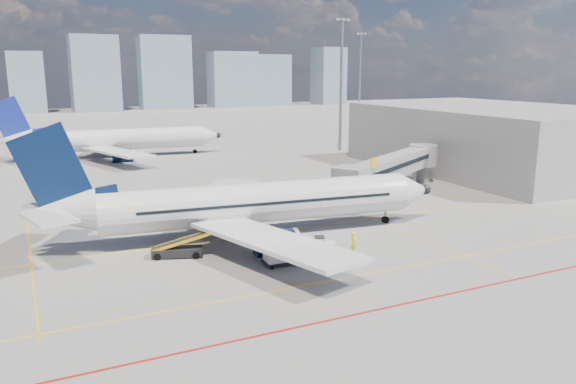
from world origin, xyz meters
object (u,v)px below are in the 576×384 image
object	(u,v)px
belt_loader	(179,250)
ramp_worker	(354,243)
cargo_dolly	(284,252)
main_aircraft	(244,204)
second_aircraft	(112,140)
baggage_tug	(322,245)

from	to	relation	value
belt_loader	ramp_worker	size ratio (longest dim) A/B	3.10
cargo_dolly	ramp_worker	bearing A→B (deg)	0.49
main_aircraft	second_aircraft	size ratio (longest dim) A/B	1.01
cargo_dolly	ramp_worker	distance (m)	6.66
baggage_tug	belt_loader	xyz separation A→B (m)	(-11.79, 4.32, -0.04)
main_aircraft	ramp_worker	bearing A→B (deg)	-46.22
belt_loader	ramp_worker	world-z (taller)	belt_loader
ramp_worker	main_aircraft	bearing A→B (deg)	40.40
cargo_dolly	ramp_worker	world-z (taller)	ramp_worker
second_aircraft	belt_loader	bearing A→B (deg)	-88.38
main_aircraft	cargo_dolly	xyz separation A→B (m)	(0.11, -8.86, -2.16)
second_aircraft	ramp_worker	distance (m)	67.19
belt_loader	baggage_tug	bearing A→B (deg)	-1.22
main_aircraft	baggage_tug	xyz separation A→B (m)	(4.52, -7.45, -2.53)
baggage_tug	ramp_worker	size ratio (longest dim) A/B	1.19
second_aircraft	baggage_tug	distance (m)	65.33
second_aircraft	baggage_tug	size ratio (longest dim) A/B	16.91
ramp_worker	belt_loader	bearing A→B (deg)	70.76
main_aircraft	belt_loader	distance (m)	8.33
main_aircraft	baggage_tug	distance (m)	9.08
main_aircraft	ramp_worker	world-z (taller)	main_aircraft
belt_loader	second_aircraft	bearing A→B (deg)	105.28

